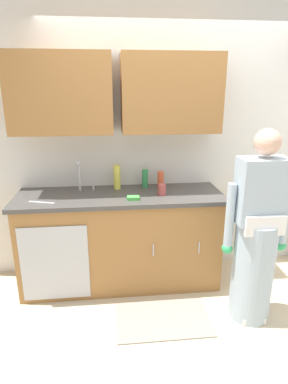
# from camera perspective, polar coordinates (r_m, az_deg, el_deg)

# --- Properties ---
(ground_plane) EXTENTS (9.00, 9.00, 0.00)m
(ground_plane) POSITION_cam_1_polar(r_m,az_deg,el_deg) (2.99, 8.07, -21.75)
(ground_plane) COLOR beige
(kitchen_wall_with_uppers) EXTENTS (4.80, 0.44, 2.70)m
(kitchen_wall_with_uppers) POSITION_cam_1_polar(r_m,az_deg,el_deg) (3.28, 2.59, 10.43)
(kitchen_wall_with_uppers) COLOR silver
(kitchen_wall_with_uppers) RESTS_ON ground
(counter_cabinet) EXTENTS (1.90, 0.62, 0.90)m
(counter_cabinet) POSITION_cam_1_polar(r_m,az_deg,el_deg) (3.26, -4.18, -8.56)
(counter_cabinet) COLOR #9E6B38
(counter_cabinet) RESTS_ON ground
(countertop) EXTENTS (1.96, 0.66, 0.04)m
(countertop) POSITION_cam_1_polar(r_m,az_deg,el_deg) (3.08, -4.32, -0.70)
(countertop) COLOR #474442
(countertop) RESTS_ON counter_cabinet
(sink) EXTENTS (0.50, 0.36, 0.35)m
(sink) POSITION_cam_1_polar(r_m,az_deg,el_deg) (3.10, -10.68, -0.77)
(sink) COLOR #B7BABF
(sink) RESTS_ON counter_cabinet
(person_at_sink) EXTENTS (0.55, 0.34, 1.62)m
(person_at_sink) POSITION_cam_1_polar(r_m,az_deg,el_deg) (2.82, 19.09, -8.55)
(person_at_sink) COLOR white
(person_at_sink) RESTS_ON ground
(floor_mat) EXTENTS (0.80, 0.50, 0.01)m
(floor_mat) POSITION_cam_1_polar(r_m,az_deg,el_deg) (2.99, 3.38, -21.51)
(floor_mat) COLOR gray
(floor_mat) RESTS_ON ground
(bottle_cleaner_spray) EXTENTS (0.06, 0.06, 0.17)m
(bottle_cleaner_spray) POSITION_cam_1_polar(r_m,az_deg,el_deg) (3.25, 2.94, 2.20)
(bottle_cleaner_spray) COLOR #E05933
(bottle_cleaner_spray) RESTS_ON countertop
(bottle_soap) EXTENTS (0.07, 0.07, 0.24)m
(bottle_soap) POSITION_cam_1_polar(r_m,az_deg,el_deg) (3.20, -4.80, 2.63)
(bottle_soap) COLOR #D8D14C
(bottle_soap) RESTS_ON countertop
(bottle_water_tall) EXTENTS (0.06, 0.06, 0.18)m
(bottle_water_tall) POSITION_cam_1_polar(r_m,az_deg,el_deg) (3.25, 0.18, 2.40)
(bottle_water_tall) COLOR #2D8C4C
(bottle_water_tall) RESTS_ON countertop
(cup_by_sink) EXTENTS (0.08, 0.08, 0.11)m
(cup_by_sink) POSITION_cam_1_polar(r_m,az_deg,el_deg) (3.03, 3.16, 0.48)
(cup_by_sink) COLOR #B24C47
(cup_by_sink) RESTS_ON countertop
(knife_on_counter) EXTENTS (0.24, 0.10, 0.01)m
(knife_on_counter) POSITION_cam_1_polar(r_m,az_deg,el_deg) (2.97, -17.64, -1.77)
(knife_on_counter) COLOR silver
(knife_on_counter) RESTS_ON countertop
(sponge) EXTENTS (0.11, 0.07, 0.03)m
(sponge) POSITION_cam_1_polar(r_m,az_deg,el_deg) (2.91, -1.91, -1.06)
(sponge) COLOR #4CBF4C
(sponge) RESTS_ON countertop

